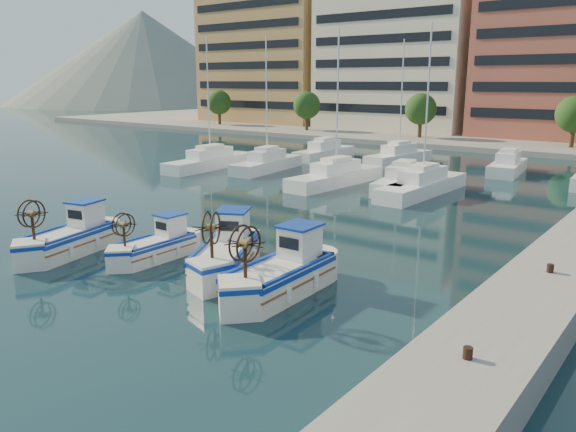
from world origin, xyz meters
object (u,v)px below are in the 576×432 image
object	(u,v)px
fishing_boat_a	(70,236)
fishing_boat_b	(156,244)
fishing_boat_d	(282,272)
fishing_boat_c	(227,252)

from	to	relation	value
fishing_boat_a	fishing_boat_b	world-z (taller)	fishing_boat_a
fishing_boat_a	fishing_boat_b	bearing A→B (deg)	12.74
fishing_boat_a	fishing_boat_b	distance (m)	4.24
fishing_boat_d	fishing_boat_c	bearing A→B (deg)	167.67
fishing_boat_b	fishing_boat_d	size ratio (longest dim) A/B	0.78
fishing_boat_b	fishing_boat_a	bearing A→B (deg)	-154.39
fishing_boat_a	fishing_boat_c	bearing A→B (deg)	5.95
fishing_boat_c	fishing_boat_d	size ratio (longest dim) A/B	1.00
fishing_boat_b	fishing_boat_c	bearing A→B (deg)	11.09
fishing_boat_a	fishing_boat_c	size ratio (longest dim) A/B	0.95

